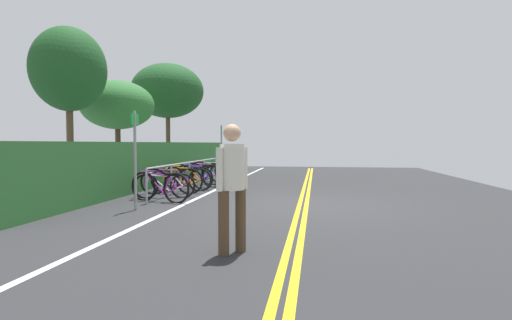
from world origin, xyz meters
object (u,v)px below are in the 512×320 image
bicycle_3 (182,180)px  tree_extra (168,91)px  bicycle_7 (206,173)px  bicycle_2 (172,181)px  tree_mid (69,70)px  tree_far_right (117,105)px  bicycle_0 (160,187)px  bicycle_5 (198,176)px  bike_rack (190,168)px  pedestrian (232,179)px  bicycle_4 (188,177)px  sign_post_near (135,150)px  bicycle_1 (164,186)px  bicycle_6 (198,174)px  sign_post_far (221,146)px  bicycle_8 (212,171)px

bicycle_3 → tree_extra: tree_extra is taller
bicycle_7 → bicycle_2: bearing=178.4°
tree_mid → tree_far_right: bearing=1.2°
bicycle_0 → bicycle_3: bicycle_0 is taller
bicycle_5 → tree_mid: 5.26m
bike_rack → tree_far_right: 5.28m
pedestrian → tree_far_right: 11.85m
bicycle_4 → pedestrian: 7.45m
pedestrian → sign_post_near: bearing=43.6°
bicycle_5 → tree_mid: tree_mid is taller
bicycle_1 → bicycle_6: (3.31, 0.12, 0.04)m
bicycle_3 → bicycle_5: bearing=-5.9°
sign_post_far → bicycle_7: bearing=178.0°
bicycle_1 → bicycle_5: bicycle_5 is taller
pedestrian → tree_mid: size_ratio=0.33×
tree_extra → bicycle_2: bearing=-157.8°
bike_rack → bicycle_3: 0.70m
bicycle_5 → bicycle_8: bearing=2.4°
bike_rack → bicycle_6: size_ratio=3.64×
bicycle_4 → sign_post_far: sign_post_far is taller
bicycle_4 → sign_post_near: 4.06m
bicycle_2 → tree_extra: 9.15m
bicycle_4 → tree_mid: (-0.42, 3.76, 3.40)m
bicycle_6 → sign_post_near: sign_post_near is taller
pedestrian → tree_far_right: size_ratio=0.43×
bicycle_0 → sign_post_far: sign_post_far is taller
bicycle_5 → bicycle_8: bicycle_8 is taller
bicycle_1 → bicycle_3: bicycle_3 is taller
bicycle_8 → sign_post_near: bearing=-179.1°
bicycle_6 → tree_mid: 5.28m
bicycle_7 → tree_mid: bearing=121.4°
bicycle_2 → bicycle_5: 1.84m
bike_rack → bicycle_3: bike_rack is taller
bicycle_2 → tree_far_right: 6.06m
bicycle_2 → bicycle_5: (1.83, -0.19, -0.01)m
bike_rack → bicycle_7: (1.93, 0.01, -0.27)m
bike_rack → bicycle_5: bearing=-8.6°
sign_post_far → tree_mid: bearing=138.2°
bicycle_8 → tree_mid: 5.94m
bicycle_7 → bicycle_3: bearing=179.5°
sign_post_far → bicycle_1: bearing=179.4°
bicycle_4 → bicycle_5: (0.57, -0.15, 0.00)m
bicycle_2 → bicycle_0: bearing=-170.6°
bicycle_8 → bicycle_4: bearing=178.6°
bicycle_1 → bicycle_4: bearing=1.5°
bicycle_4 → bicycle_8: bicycle_8 is taller
bicycle_8 → tree_mid: bearing=128.6°
bicycle_7 → pedestrian: (-8.74, -2.87, 0.60)m
bicycle_8 → tree_far_right: 4.66m
bicycle_7 → bicycle_1: bearing=-179.9°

